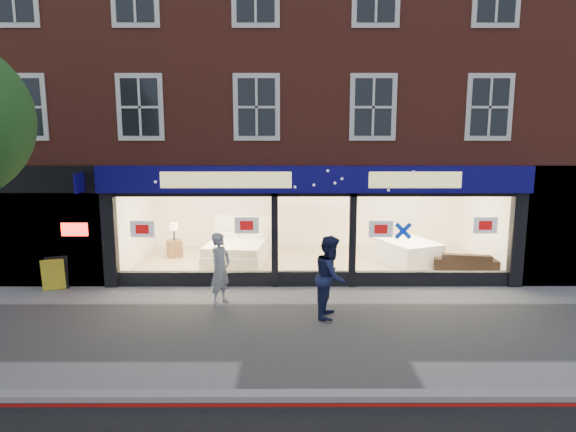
{
  "coord_description": "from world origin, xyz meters",
  "views": [
    {
      "loc": [
        -0.72,
        -10.48,
        4.3
      ],
      "look_at": [
        -0.69,
        2.5,
        2.04
      ],
      "focal_mm": 32.0,
      "sensor_mm": 36.0,
      "label": 1
    }
  ],
  "objects_px": {
    "a_board": "(55,274)",
    "pedestrian_blue": "(331,276)",
    "mattress_stack": "(409,252)",
    "pedestrian_grey": "(220,269)",
    "sofa": "(465,261)",
    "display_bed": "(237,250)"
  },
  "relations": [
    {
      "from": "a_board",
      "to": "pedestrian_blue",
      "type": "height_order",
      "value": "pedestrian_blue"
    },
    {
      "from": "a_board",
      "to": "mattress_stack",
      "type": "bearing_deg",
      "value": -4.49
    },
    {
      "from": "pedestrian_grey",
      "to": "sofa",
      "type": "bearing_deg",
      "value": -40.02
    },
    {
      "from": "display_bed",
      "to": "pedestrian_grey",
      "type": "bearing_deg",
      "value": -83.67
    },
    {
      "from": "display_bed",
      "to": "pedestrian_blue",
      "type": "xyz_separation_m",
      "value": [
        2.59,
        -4.59,
        0.49
      ]
    },
    {
      "from": "sofa",
      "to": "pedestrian_blue",
      "type": "bearing_deg",
      "value": 51.52
    },
    {
      "from": "mattress_stack",
      "to": "pedestrian_blue",
      "type": "distance_m",
      "value": 5.16
    },
    {
      "from": "sofa",
      "to": "a_board",
      "type": "bearing_deg",
      "value": 20.19
    },
    {
      "from": "a_board",
      "to": "pedestrian_grey",
      "type": "xyz_separation_m",
      "value": [
        4.56,
        -1.11,
        0.45
      ]
    },
    {
      "from": "display_bed",
      "to": "a_board",
      "type": "xyz_separation_m",
      "value": [
        -4.59,
        -2.66,
        -0.01
      ]
    },
    {
      "from": "sofa",
      "to": "pedestrian_grey",
      "type": "bearing_deg",
      "value": 33.58
    },
    {
      "from": "display_bed",
      "to": "sofa",
      "type": "distance_m",
      "value": 6.99
    },
    {
      "from": "display_bed",
      "to": "a_board",
      "type": "bearing_deg",
      "value": -143.12
    },
    {
      "from": "display_bed",
      "to": "pedestrian_grey",
      "type": "height_order",
      "value": "pedestrian_grey"
    },
    {
      "from": "mattress_stack",
      "to": "sofa",
      "type": "bearing_deg",
      "value": -26.89
    },
    {
      "from": "a_board",
      "to": "pedestrian_grey",
      "type": "relative_size",
      "value": 0.5
    },
    {
      "from": "display_bed",
      "to": "a_board",
      "type": "relative_size",
      "value": 2.73
    },
    {
      "from": "mattress_stack",
      "to": "pedestrian_grey",
      "type": "xyz_separation_m",
      "value": [
        -5.42,
        -3.49,
        0.44
      ]
    },
    {
      "from": "mattress_stack",
      "to": "pedestrian_grey",
      "type": "bearing_deg",
      "value": -147.26
    },
    {
      "from": "display_bed",
      "to": "pedestrian_blue",
      "type": "relative_size",
      "value": 1.29
    },
    {
      "from": "a_board",
      "to": "pedestrian_grey",
      "type": "bearing_deg",
      "value": -31.53
    },
    {
      "from": "a_board",
      "to": "pedestrian_grey",
      "type": "height_order",
      "value": "pedestrian_grey"
    }
  ]
}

